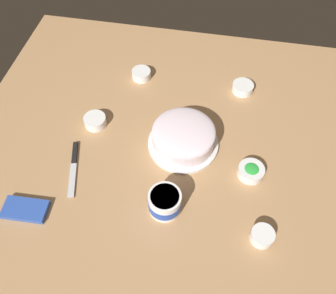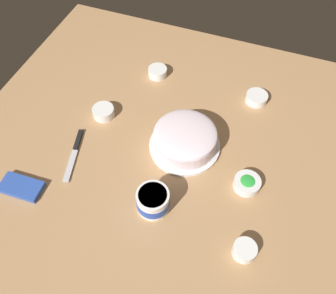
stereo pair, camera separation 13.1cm
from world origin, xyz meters
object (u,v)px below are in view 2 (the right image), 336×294
Objects in this scene: frosting_tub at (153,200)px; sprinkle_bowl_pink at (103,112)px; sprinkle_bowl_orange at (244,250)px; sprinkle_bowl_blue at (257,98)px; sprinkle_bowl_rainbow at (158,72)px; candy_box_lower at (21,187)px; spreading_knife at (75,150)px; sprinkle_bowl_green at (247,183)px; frosted_cake at (185,139)px.

sprinkle_bowl_pink is at bearing -42.35° from frosting_tub.
sprinkle_bowl_orange is (-0.33, 0.05, -0.02)m from frosting_tub.
sprinkle_bowl_blue is 1.03× the size of sprinkle_bowl_pink.
sprinkle_bowl_blue is 1.08× the size of sprinkle_bowl_rainbow.
sprinkle_bowl_orange reaches higher than candy_box_lower.
sprinkle_bowl_green reaches higher than spreading_knife.
sprinkle_bowl_orange is at bearing -179.24° from candy_box_lower.
frosted_cake is 0.36m from sprinkle_bowl_pink.
sprinkle_bowl_green reaches higher than sprinkle_bowl_blue.
sprinkle_bowl_rainbow is 0.86m from sprinkle_bowl_orange.
sprinkle_bowl_pink is (0.12, 0.30, 0.00)m from sprinkle_bowl_rainbow.
spreading_knife is 0.23m from candy_box_lower.
sprinkle_bowl_orange is at bearing 166.88° from spreading_knife.
sprinkle_bowl_green is 1.25× the size of sprinkle_bowl_orange.
sprinkle_bowl_green is (-0.65, -0.08, 0.02)m from spreading_knife.
sprinkle_bowl_green is at bearing -145.97° from frosting_tub.
sprinkle_bowl_blue is 0.67m from sprinkle_bowl_orange.
sprinkle_bowl_pink is (-0.02, -0.20, 0.01)m from spreading_knife.
spreading_knife is at bearing 6.86° from sprinkle_bowl_green.
sprinkle_bowl_blue is 1.19× the size of sprinkle_bowl_orange.
frosting_tub is 0.76× the size of candy_box_lower.
sprinkle_bowl_orange is at bearing 133.40° from frosted_cake.
spreading_knife is 2.79× the size of sprinkle_bowl_rainbow.
frosted_cake is at bearing 125.85° from sprinkle_bowl_rainbow.
frosted_cake is 3.56× the size of sprinkle_bowl_orange.
sprinkle_bowl_rainbow is (0.50, -0.42, -0.00)m from sprinkle_bowl_green.
candy_box_lower is (0.12, 0.41, -0.01)m from sprinkle_bowl_pink.
frosted_cake is at bearing -18.40° from sprinkle_bowl_green.
sprinkle_bowl_rainbow is 0.95× the size of sprinkle_bowl_pink.
sprinkle_bowl_blue is (-0.23, -0.61, -0.03)m from frosting_tub.
sprinkle_bowl_pink is 0.76m from sprinkle_bowl_orange.
frosting_tub is 0.38m from spreading_knife.
candy_box_lower is at bearing 73.69° from sprinkle_bowl_pink.
sprinkle_bowl_orange is (-0.31, 0.33, -0.03)m from frosted_cake.
candy_box_lower is at bearing 37.76° from frosted_cake.
frosting_tub is 1.36× the size of sprinkle_bowl_rainbow.
sprinkle_bowl_orange is at bearing 151.58° from sprinkle_bowl_pink.
candy_box_lower is (0.24, 0.71, -0.01)m from sprinkle_bowl_rainbow.
frosting_tub is 0.65m from sprinkle_bowl_rainbow.
sprinkle_bowl_rainbow is at bearing -39.93° from sprinkle_bowl_green.
frosting_tub is 0.65m from sprinkle_bowl_blue.
sprinkle_bowl_blue is at bearing -136.94° from candy_box_lower.
sprinkle_bowl_orange is at bearing 129.79° from sprinkle_bowl_rainbow.
frosting_tub is at bearing 34.03° from sprinkle_bowl_green.
sprinkle_bowl_blue is 0.64m from sprinkle_bowl_pink.
candy_box_lower is (0.48, 0.37, -0.04)m from frosted_cake.
spreading_knife is at bearing -13.12° from sprinkle_bowl_orange.
frosting_tub reaches higher than spreading_knife.
spreading_knife is 0.52m from sprinkle_bowl_rainbow.
candy_box_lower is (0.79, 0.05, -0.01)m from sprinkle_bowl_orange.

